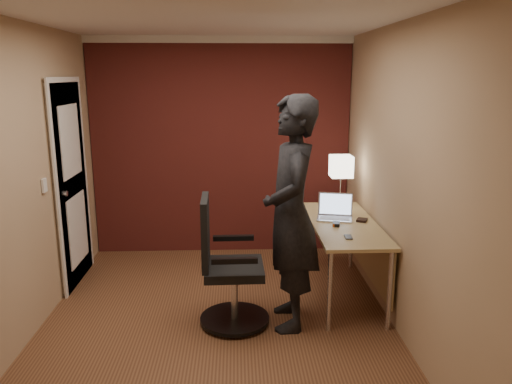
% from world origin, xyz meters
% --- Properties ---
extents(room, '(4.00, 4.00, 4.00)m').
position_xyz_m(room, '(-0.27, 1.54, 1.37)').
color(room, brown).
rests_on(room, ground).
extents(desk, '(0.60, 1.50, 0.73)m').
position_xyz_m(desk, '(1.25, 0.63, 0.60)').
color(desk, tan).
rests_on(desk, ground).
extents(desk_lamp, '(0.22, 0.22, 0.54)m').
position_xyz_m(desk_lamp, '(1.26, 1.23, 1.15)').
color(desk_lamp, silver).
rests_on(desk_lamp, desk).
extents(laptop, '(0.38, 0.32, 0.23)m').
position_xyz_m(laptop, '(1.12, 0.78, 0.79)').
color(laptop, silver).
rests_on(laptop, desk).
extents(mouse, '(0.08, 0.11, 0.03)m').
position_xyz_m(mouse, '(1.09, 0.53, 0.75)').
color(mouse, black).
rests_on(mouse, desk).
extents(phone, '(0.07, 0.12, 0.01)m').
position_xyz_m(phone, '(1.12, 0.19, 0.73)').
color(phone, black).
rests_on(phone, desk).
extents(wallet, '(0.13, 0.14, 0.02)m').
position_xyz_m(wallet, '(1.36, 0.66, 0.74)').
color(wallet, black).
rests_on(wallet, desk).
extents(office_chair, '(0.59, 0.61, 1.09)m').
position_xyz_m(office_chair, '(0.08, 0.10, 0.48)').
color(office_chair, black).
rests_on(office_chair, ground).
extents(person, '(0.48, 0.72, 1.94)m').
position_xyz_m(person, '(0.62, 0.10, 0.97)').
color(person, black).
rests_on(person, ground).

